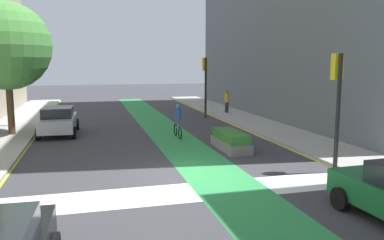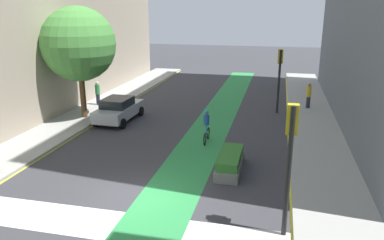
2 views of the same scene
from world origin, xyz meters
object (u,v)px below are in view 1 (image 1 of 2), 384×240
Objects in this scene: pedestrian_sidewalk_right_a at (227,101)px; street_tree_near at (6,46)px; traffic_signal_near_right at (337,90)px; traffic_signal_far_right at (205,76)px; cyclist_in_lane at (178,120)px; car_silver_left_far at (58,120)px; pedestrian_sidewalk_left_a at (11,111)px; median_planter at (231,141)px.

street_tree_near is (-14.57, -5.77, 3.84)m from pedestrian_sidewalk_right_a.
traffic_signal_far_right is (-0.46, 15.07, 0.02)m from traffic_signal_near_right.
cyclist_in_lane is at bearing 117.68° from traffic_signal_near_right.
pedestrian_sidewalk_left_a is (-3.01, 3.11, 0.24)m from car_silver_left_far.
traffic_signal_near_right is 2.46× the size of pedestrian_sidewalk_right_a.
traffic_signal_near_right is 0.61× the size of street_tree_near.
car_silver_left_far is 4.33m from pedestrian_sidewalk_left_a.
car_silver_left_far is (-9.99, -4.49, -2.27)m from traffic_signal_far_right.
car_silver_left_far is 2.44× the size of pedestrian_sidewalk_left_a.
car_silver_left_far is at bearing 156.94° from cyclist_in_lane.
car_silver_left_far is 13.42m from pedestrian_sidewalk_right_a.
pedestrian_sidewalk_right_a is at bearing 29.82° from traffic_signal_far_right.
pedestrian_sidewalk_right_a reaches higher than cyclist_in_lane.
traffic_signal_far_right reaches higher than median_planter.
cyclist_in_lane is at bearing -117.17° from traffic_signal_far_right.
pedestrian_sidewalk_left_a is 0.59× the size of median_planter.
traffic_signal_near_right is at bearing -45.50° from pedestrian_sidewalk_left_a.
pedestrian_sidewalk_right_a is 0.25× the size of street_tree_near.
pedestrian_sidewalk_right_a is (2.15, 1.23, -2.01)m from traffic_signal_far_right.
pedestrian_sidewalk_right_a is 0.60× the size of median_planter.
pedestrian_sidewalk_left_a is 14.39m from median_planter.
median_planter is at bearing -100.37° from traffic_signal_far_right.
pedestrian_sidewalk_right_a is at bearing 70.92° from median_planter.
traffic_signal_near_right is at bearing -62.32° from cyclist_in_lane.
cyclist_in_lane reaches higher than median_planter.
pedestrian_sidewalk_left_a is at bearing 134.50° from traffic_signal_near_right.
traffic_signal_far_right reaches higher than traffic_signal_near_right.
street_tree_near is at bearing -79.73° from pedestrian_sidewalk_left_a.
pedestrian_sidewalk_right_a is 16.13m from street_tree_near.
car_silver_left_far is at bearing -45.96° from pedestrian_sidewalk_left_a.
traffic_signal_near_right is at bearing -39.28° from street_tree_near.
traffic_signal_far_right is 2.37× the size of cyclist_in_lane.
pedestrian_sidewalk_right_a is at bearing 9.80° from pedestrian_sidewalk_left_a.
traffic_signal_near_right is 1.03× the size of car_silver_left_far.
median_planter is (-4.08, -11.80, -0.66)m from pedestrian_sidewalk_right_a.
car_silver_left_far is 1.43× the size of median_planter.
traffic_signal_near_right is 16.51m from pedestrian_sidewalk_right_a.
median_planter is (-1.93, -10.57, -2.67)m from traffic_signal_far_right.
car_silver_left_far is at bearing -155.77° from traffic_signal_far_right.
median_planter is at bearing -62.75° from cyclist_in_lane.
cyclist_in_lane is (-3.68, -7.18, -2.10)m from traffic_signal_far_right.
car_silver_left_far is 10.09m from median_planter.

